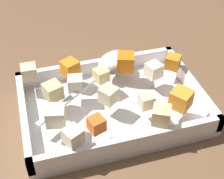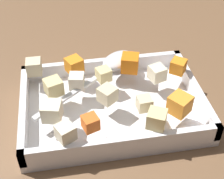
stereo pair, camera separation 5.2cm
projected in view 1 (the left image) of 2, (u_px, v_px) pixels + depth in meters
name	position (u px, v px, depth m)	size (l,w,h in m)	color
ground_plane	(101.00, 110.00, 0.65)	(4.00, 4.00, 0.00)	brown
baking_dish	(112.00, 106.00, 0.64)	(0.34, 0.24, 0.05)	silver
carrot_chunk_near_left	(70.00, 68.00, 0.66)	(0.03, 0.03, 0.03)	orange
carrot_chunk_near_right	(181.00, 99.00, 0.58)	(0.03, 0.03, 0.03)	orange
carrot_chunk_near_spoon	(173.00, 62.00, 0.67)	(0.03, 0.03, 0.03)	orange
carrot_chunk_front_center	(96.00, 124.00, 0.54)	(0.03, 0.03, 0.03)	orange
carrot_chunk_far_right	(126.00, 62.00, 0.67)	(0.03, 0.03, 0.03)	orange
potato_chunk_mid_right	(53.00, 91.00, 0.60)	(0.03, 0.03, 0.03)	#E0CC89
potato_chunk_corner_se	(146.00, 101.00, 0.58)	(0.02, 0.02, 0.02)	beige
potato_chunk_heap_side	(161.00, 115.00, 0.55)	(0.03, 0.03, 0.03)	#E0CC89
potato_chunk_heap_top	(101.00, 75.00, 0.64)	(0.03, 0.03, 0.03)	#E0CC89
potato_chunk_corner_ne	(56.00, 116.00, 0.55)	(0.03, 0.03, 0.03)	beige
potato_chunk_under_handle	(154.00, 70.00, 0.65)	(0.03, 0.03, 0.03)	beige
potato_chunk_rim_edge	(29.00, 72.00, 0.64)	(0.03, 0.03, 0.03)	beige
potato_chunk_far_left	(109.00, 95.00, 0.59)	(0.03, 0.03, 0.03)	beige
potato_chunk_back_center	(73.00, 136.00, 0.52)	(0.03, 0.03, 0.03)	beige
parsnip_chunk_corner_sw	(75.00, 84.00, 0.62)	(0.03, 0.03, 0.03)	silver
serving_spoon	(109.00, 63.00, 0.68)	(0.22, 0.18, 0.02)	silver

